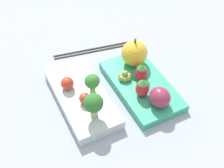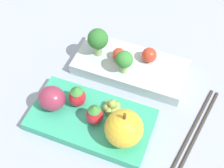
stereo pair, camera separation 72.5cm
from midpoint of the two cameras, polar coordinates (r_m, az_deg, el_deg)
name	(u,v)px [view 2 (the right image)]	position (r m, az deg, el deg)	size (l,w,h in m)	color
ground_plane	(112,94)	(0.50, 21.54, -35.53)	(4.00, 4.00, 0.00)	#939EB2
bento_box_savoury	(130,67)	(0.51, 24.66, -28.71)	(0.21, 0.10, 0.02)	silver
bento_box_fruit	(91,120)	(0.49, 18.99, -43.14)	(0.20, 0.11, 0.02)	#33A87F
broccoli_floret_0	(124,60)	(0.46, 25.60, -30.46)	(0.03, 0.03, 0.05)	#93B770
broccoli_floret_1	(98,40)	(0.45, 18.28, -26.08)	(0.04, 0.04, 0.06)	#93B770
cherry_tomato_0	(119,54)	(0.48, 22.62, -27.47)	(0.02, 0.02, 0.02)	red
cherry_tomato_1	(149,55)	(0.50, 29.42, -26.51)	(0.03, 0.03, 0.03)	red
apple	(124,128)	(0.48, 30.69, -45.96)	(0.06, 0.06, 0.07)	gold
strawberry_0	(77,96)	(0.45, 15.85, -40.69)	(0.03, 0.03, 0.04)	red
strawberry_1	(93,114)	(0.46, 21.39, -44.05)	(0.03, 0.03, 0.04)	red
plum	(52,98)	(0.45, 9.12, -41.93)	(0.05, 0.04, 0.04)	#892D47
grape_cluster	(112,107)	(0.48, 24.38, -40.56)	(0.03, 0.03, 0.02)	#8EA84C
chopsticks_pair	(192,136)	(0.56, 40.79, -39.86)	(0.05, 0.21, 0.01)	#332D28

